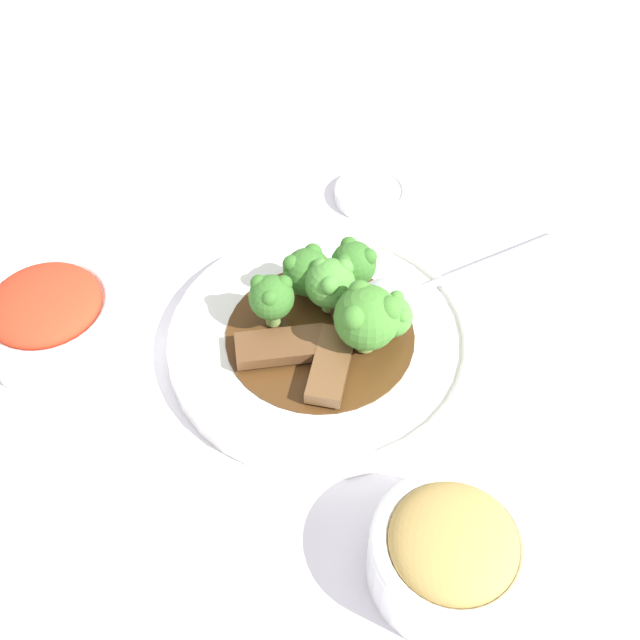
{
  "coord_description": "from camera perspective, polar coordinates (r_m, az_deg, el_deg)",
  "views": [
    {
      "loc": [
        0.39,
        0.01,
        0.5
      ],
      "look_at": [
        0.0,
        0.0,
        0.03
      ],
      "focal_mm": 42.0,
      "sensor_mm": 36.0,
      "label": 1
    }
  ],
  "objects": [
    {
      "name": "serving_spoon",
      "position": [
        0.65,
        6.51,
        2.06
      ],
      "size": [
        0.14,
        0.23,
        0.01
      ],
      "color": "#B7B7BC",
      "rests_on": "main_plate"
    },
    {
      "name": "broccoli_floret_0",
      "position": [
        0.61,
        -3.72,
        1.76
      ],
      "size": [
        0.04,
        0.04,
        0.05
      ],
      "color": "#8EB756",
      "rests_on": "main_plate"
    },
    {
      "name": "beef_strip_0",
      "position": [
        0.63,
        3.47,
        0.96
      ],
      "size": [
        0.05,
        0.06,
        0.02
      ],
      "color": "brown",
      "rests_on": "main_plate"
    },
    {
      "name": "beef_strip_2",
      "position": [
        0.61,
        -2.99,
        -2.03
      ],
      "size": [
        0.04,
        0.08,
        0.01
      ],
      "color": "brown",
      "rests_on": "main_plate"
    },
    {
      "name": "side_bowl_appetizer",
      "position": [
        0.52,
        9.88,
        -17.04
      ],
      "size": [
        0.11,
        0.11,
        0.06
      ],
      "color": "white",
      "rests_on": "ground_plane"
    },
    {
      "name": "ground_plane",
      "position": [
        0.64,
        0.0,
        -1.98
      ],
      "size": [
        4.0,
        4.0,
        0.0
      ],
      "primitive_type": "plane",
      "color": "silver"
    },
    {
      "name": "beef_strip_1",
      "position": [
        0.59,
        0.84,
        -3.44
      ],
      "size": [
        0.08,
        0.04,
        0.01
      ],
      "color": "brown",
      "rests_on": "main_plate"
    },
    {
      "name": "broccoli_floret_1",
      "position": [
        0.63,
        -0.98,
        3.74
      ],
      "size": [
        0.04,
        0.04,
        0.04
      ],
      "color": "#8EB756",
      "rests_on": "main_plate"
    },
    {
      "name": "broccoli_floret_5",
      "position": [
        0.59,
        3.59,
        0.27
      ],
      "size": [
        0.05,
        0.05,
        0.06
      ],
      "color": "#7FA84C",
      "rests_on": "main_plate"
    },
    {
      "name": "sauce_dish",
      "position": [
        0.77,
        3.89,
        9.63
      ],
      "size": [
        0.07,
        0.07,
        0.01
      ],
      "color": "white",
      "rests_on": "ground_plane"
    },
    {
      "name": "main_plate",
      "position": [
        0.63,
        0.0,
        -1.41
      ],
      "size": [
        0.26,
        0.26,
        0.02
      ],
      "color": "white",
      "rests_on": "ground_plane"
    },
    {
      "name": "broccoli_floret_3",
      "position": [
        0.62,
        0.76,
        2.86
      ],
      "size": [
        0.04,
        0.04,
        0.05
      ],
      "color": "#8EB756",
      "rests_on": "main_plate"
    },
    {
      "name": "broccoli_floret_2",
      "position": [
        0.63,
        2.57,
        4.33
      ],
      "size": [
        0.04,
        0.04,
        0.05
      ],
      "color": "#7FA84C",
      "rests_on": "main_plate"
    },
    {
      "name": "side_bowl_kimchi",
      "position": [
        0.66,
        -19.93,
        0.15
      ],
      "size": [
        0.12,
        0.12,
        0.06
      ],
      "color": "white",
      "rests_on": "ground_plane"
    },
    {
      "name": "broccoli_floret_4",
      "position": [
        0.61,
        5.5,
        0.42
      ],
      "size": [
        0.03,
        0.03,
        0.04
      ],
      "color": "#8EB756",
      "rests_on": "main_plate"
    }
  ]
}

